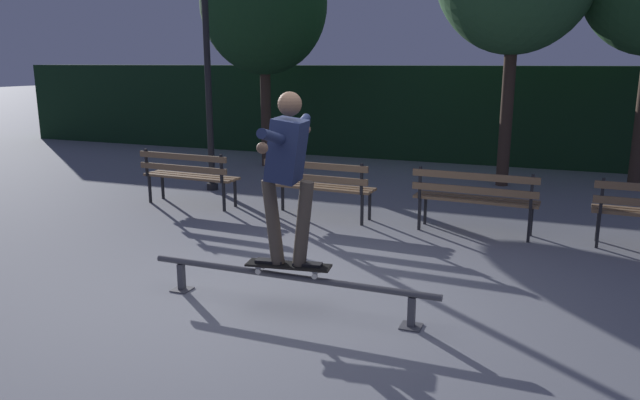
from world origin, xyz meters
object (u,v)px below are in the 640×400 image
Objects in this scene: grind_rail at (288,281)px; skateboard at (288,266)px; skateboarder at (288,165)px; park_bench_right_center at (475,195)px; park_bench_left_center at (318,182)px; lamp_post_left at (207,46)px; park_bench_leftmost at (188,172)px; tree_far_left at (264,4)px.

skateboard is at bearing 0.00° from grind_rail.
grind_rail is 1.82× the size of skateboarder.
skateboarder is 3.42m from park_bench_right_center.
park_bench_left_center is 0.41× the size of lamp_post_left.
lamp_post_left is at bearing 165.84° from park_bench_right_center.
park_bench_leftmost is 4.40m from park_bench_right_center.
park_bench_right_center is at bearing 67.48° from grind_rail.
skateboard is 0.50× the size of park_bench_leftmost.
park_bench_right_center is (1.26, 3.08, -0.81)m from skateboarder.
skateboard is at bearing -171.90° from skateboarder.
lamp_post_left is at bearing 128.72° from grind_rail.
park_bench_right_center is (1.28, 3.08, 0.28)m from grind_rail.
tree_far_left reaches higher than park_bench_left_center.
park_bench_left_center and park_bench_right_center have the same top height.
grind_rail is at bearing -44.63° from park_bench_leftmost.
skateboarder is at bearing -44.50° from park_bench_leftmost.
tree_far_left is 2.80m from lamp_post_left.
skateboard is at bearing -73.17° from park_bench_left_center.
park_bench_leftmost is 1.00× the size of park_bench_right_center.
skateboarder reaches higher than park_bench_left_center.
grind_rail is 1.75× the size of park_bench_leftmost.
grind_rail is 0.73× the size of lamp_post_left.
tree_far_left reaches higher than park_bench_leftmost.
grind_rail is 0.58× the size of tree_far_left.
park_bench_left_center is at bearing -54.49° from tree_far_left.
skateboard is (0.01, 0.00, 0.15)m from grind_rail.
skateboarder is 0.96× the size of park_bench_right_center.
park_bench_leftmost reaches higher than grind_rail.
park_bench_right_center is (4.40, 0.00, 0.00)m from park_bench_leftmost.
park_bench_left_center reaches higher than skateboard.
skateboard is at bearing -51.19° from lamp_post_left.
park_bench_left_center is (-0.92, 3.08, 0.28)m from grind_rail.
skateboard is 4.39m from park_bench_leftmost.
park_bench_left_center is at bearing 0.00° from park_bench_leftmost.
tree_far_left reaches higher than lamp_post_left.
park_bench_right_center is (2.20, 0.00, 0.00)m from park_bench_left_center.
skateboard reaches higher than grind_rail.
skateboarder is at bearing -51.16° from lamp_post_left.
skateboarder reaches higher than skateboard.
grind_rail is 1.75× the size of park_bench_left_center.
park_bench_left_center is 2.20m from park_bench_right_center.
park_bench_leftmost is at bearing 180.00° from park_bench_right_center.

